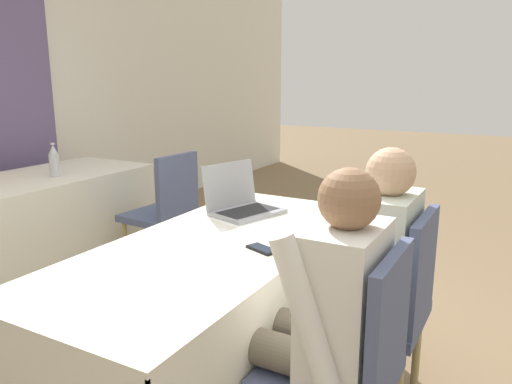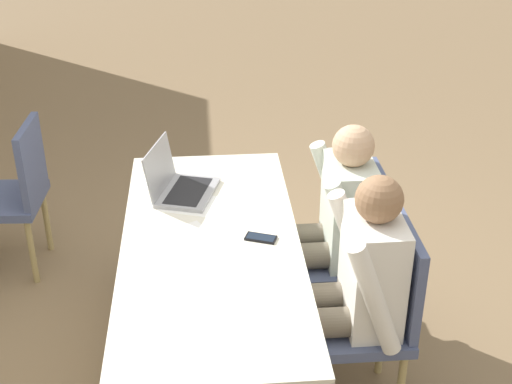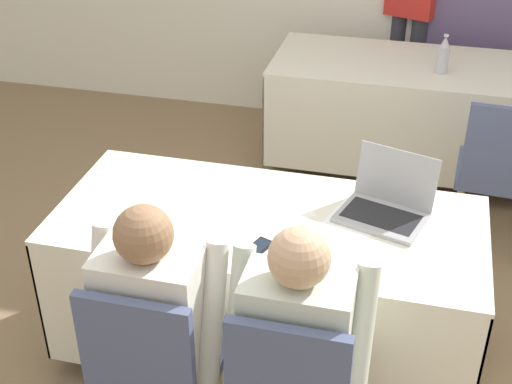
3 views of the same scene
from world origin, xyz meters
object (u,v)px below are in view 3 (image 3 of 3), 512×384
(cell_phone, at_px, (257,248))
(chair_near_left, at_px, (154,367))
(chair_far_spare, at_px, (499,168))
(person_checkered_shirt, at_px, (161,315))
(laptop, at_px, (386,205))
(person_red_shirt, at_px, (412,6))
(water_bottle, at_px, (443,56))
(person_white_shirt, at_px, (300,339))

(cell_phone, height_order, chair_near_left, chair_near_left)
(chair_far_spare, height_order, person_checkered_shirt, person_checkered_shirt)
(laptop, bearing_deg, person_red_shirt, 108.11)
(laptop, height_order, chair_far_spare, laptop)
(water_bottle, distance_m, chair_near_left, 2.72)
(person_white_shirt, bearing_deg, water_bottle, -99.47)
(laptop, distance_m, chair_far_spare, 1.15)
(laptop, xyz_separation_m, cell_phone, (-0.46, -0.37, -0.04))
(chair_far_spare, relative_size, person_checkered_shirt, 0.78)
(chair_far_spare, xyz_separation_m, person_red_shirt, (-0.60, 1.53, 0.39))
(cell_phone, relative_size, chair_near_left, 0.17)
(laptop, xyz_separation_m, person_checkered_shirt, (-0.73, -0.75, -0.12))
(laptop, distance_m, person_red_shirt, 2.51)
(cell_phone, bearing_deg, laptop, 59.48)
(cell_phone, relative_size, person_white_shirt, 0.13)
(chair_far_spare, bearing_deg, chair_near_left, 58.74)
(water_bottle, height_order, person_white_shirt, person_white_shirt)
(person_checkered_shirt, xyz_separation_m, person_red_shirt, (0.68, 3.25, 0.23))
(water_bottle, bearing_deg, person_red_shirt, 106.48)
(laptop, distance_m, cell_phone, 0.59)
(chair_near_left, relative_size, chair_far_spare, 1.00)
(person_checkered_shirt, distance_m, person_white_shirt, 0.51)
(laptop, relative_size, cell_phone, 2.71)
(person_checkered_shirt, bearing_deg, cell_phone, -125.54)
(person_checkered_shirt, bearing_deg, chair_far_spare, -126.59)
(chair_far_spare, distance_m, person_checkered_shirt, 2.15)
(cell_phone, bearing_deg, chair_far_spare, 73.94)
(laptop, bearing_deg, water_bottle, 100.48)
(chair_near_left, height_order, person_red_shirt, person_red_shirt)
(cell_phone, bearing_deg, person_red_shirt, 102.74)
(laptop, relative_size, chair_near_left, 0.45)
(person_checkered_shirt, relative_size, person_white_shirt, 1.00)
(laptop, xyz_separation_m, person_white_shirt, (-0.22, -0.75, -0.12))
(laptop, height_order, person_checkered_shirt, person_checkered_shirt)
(chair_near_left, bearing_deg, cell_phone, -119.21)
(water_bottle, xyz_separation_m, person_checkered_shirt, (-0.92, -2.43, -0.18))
(chair_far_spare, bearing_deg, person_red_shirt, -64.85)
(cell_phone, xyz_separation_m, water_bottle, (0.65, 2.05, 0.10))
(water_bottle, height_order, chair_far_spare, water_bottle)
(chair_far_spare, distance_m, person_white_shirt, 1.89)
(laptop, xyz_separation_m, person_red_shirt, (-0.05, 2.50, 0.11))
(laptop, height_order, person_white_shirt, person_white_shirt)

